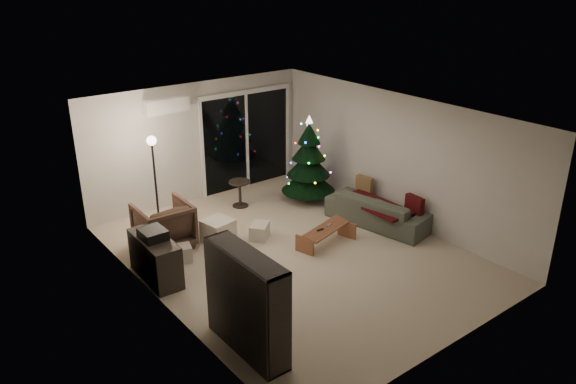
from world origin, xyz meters
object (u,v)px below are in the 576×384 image
armchair (164,225)px  coffee_table (326,236)px  bookshelf (235,307)px  sofa (379,210)px  media_cabinet (155,258)px  christmas_tree (309,159)px

armchair → coffee_table: armchair is taller
bookshelf → sofa: bearing=43.7°
media_cabinet → christmas_tree: 4.17m
armchair → christmas_tree: size_ratio=0.50×
sofa → bookshelf: bearing=99.6°
media_cabinet → christmas_tree: christmas_tree is taller
armchair → media_cabinet: bearing=58.6°
bookshelf → armchair: bookshelf is taller
bookshelf → armchair: bearing=102.8°
media_cabinet → armchair: (0.60, 0.92, 0.06)m
media_cabinet → christmas_tree: bearing=15.8°
coffee_table → bookshelf: bearing=-166.7°
armchair → coffee_table: bearing=145.1°
sofa → armchair: bearing=54.7°
bookshelf → coffee_table: size_ratio=1.31×
sofa → coffee_table: bearing=81.0°
coffee_table → christmas_tree: 2.25m
armchair → sofa: bearing=157.3°
armchair → coffee_table: (2.32, -1.73, -0.25)m
media_cabinet → coffee_table: media_cabinet is taller
bookshelf → sofa: size_ratio=0.69×
bookshelf → armchair: size_ratio=1.53×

